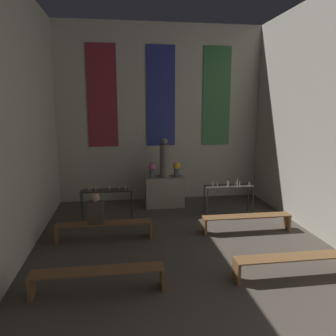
{
  "coord_description": "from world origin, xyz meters",
  "views": [
    {
      "loc": [
        -1.39,
        -1.16,
        3.27
      ],
      "look_at": [
        0.0,
        8.37,
        1.43
      ],
      "focal_mm": 35.0,
      "sensor_mm": 36.0,
      "label": 1
    }
  ],
  "objects_px": {
    "flower_vase_left": "(152,169)",
    "flower_vase_right": "(177,168)",
    "candle_rack_right": "(229,189)",
    "person_seated": "(96,210)",
    "statue": "(164,159)",
    "altar": "(164,191)",
    "pew_back_left": "(104,227)",
    "pew_back_right": "(247,219)",
    "pew_second_right": "(294,261)",
    "pew_second_left": "(98,275)",
    "candle_rack_left": "(107,194)"
  },
  "relations": [
    {
      "from": "pew_second_right",
      "to": "pew_back_left",
      "type": "height_order",
      "value": "same"
    },
    {
      "from": "pew_second_right",
      "to": "pew_back_right",
      "type": "distance_m",
      "value": 2.39
    },
    {
      "from": "pew_back_left",
      "to": "flower_vase_left",
      "type": "bearing_deg",
      "value": 60.33
    },
    {
      "from": "flower_vase_left",
      "to": "candle_rack_left",
      "type": "height_order",
      "value": "flower_vase_left"
    },
    {
      "from": "pew_second_left",
      "to": "pew_second_right",
      "type": "distance_m",
      "value": 3.68
    },
    {
      "from": "pew_back_right",
      "to": "pew_second_right",
      "type": "bearing_deg",
      "value": -90.0
    },
    {
      "from": "flower_vase_right",
      "to": "pew_back_left",
      "type": "bearing_deg",
      "value": -131.7
    },
    {
      "from": "flower_vase_right",
      "to": "pew_back_right",
      "type": "xyz_separation_m",
      "value": [
        1.44,
        -2.52,
        -0.94
      ]
    },
    {
      "from": "pew_back_right",
      "to": "altar",
      "type": "bearing_deg",
      "value": 126.14
    },
    {
      "from": "statue",
      "to": "person_seated",
      "type": "bearing_deg",
      "value": -128.89
    },
    {
      "from": "candle_rack_left",
      "to": "pew_back_right",
      "type": "relative_size",
      "value": 0.63
    },
    {
      "from": "flower_vase_left",
      "to": "person_seated",
      "type": "height_order",
      "value": "flower_vase_left"
    },
    {
      "from": "pew_second_left",
      "to": "person_seated",
      "type": "height_order",
      "value": "person_seated"
    },
    {
      "from": "altar",
      "to": "pew_back_left",
      "type": "bearing_deg",
      "value": -126.14
    },
    {
      "from": "person_seated",
      "to": "candle_rack_left",
      "type": "bearing_deg",
      "value": 81.79
    },
    {
      "from": "candle_rack_right",
      "to": "pew_second_left",
      "type": "bearing_deg",
      "value": -133.72
    },
    {
      "from": "altar",
      "to": "person_seated",
      "type": "xyz_separation_m",
      "value": [
        -2.03,
        -2.52,
        0.28
      ]
    },
    {
      "from": "pew_back_left",
      "to": "pew_back_right",
      "type": "relative_size",
      "value": 1.0
    },
    {
      "from": "altar",
      "to": "pew_back_left",
      "type": "distance_m",
      "value": 3.13
    },
    {
      "from": "statue",
      "to": "flower_vase_left",
      "type": "height_order",
      "value": "statue"
    },
    {
      "from": "flower_vase_left",
      "to": "pew_back_right",
      "type": "bearing_deg",
      "value": -48.3
    },
    {
      "from": "statue",
      "to": "candle_rack_right",
      "type": "xyz_separation_m",
      "value": [
        1.83,
        -1.07,
        -0.8
      ]
    },
    {
      "from": "statue",
      "to": "altar",
      "type": "bearing_deg",
      "value": 0.0
    },
    {
      "from": "pew_back_left",
      "to": "person_seated",
      "type": "height_order",
      "value": "person_seated"
    },
    {
      "from": "statue",
      "to": "pew_back_right",
      "type": "relative_size",
      "value": 0.54
    },
    {
      "from": "pew_back_left",
      "to": "person_seated",
      "type": "distance_m",
      "value": 0.48
    },
    {
      "from": "altar",
      "to": "candle_rack_right",
      "type": "xyz_separation_m",
      "value": [
        1.83,
        -1.07,
        0.28
      ]
    },
    {
      "from": "flower_vase_left",
      "to": "pew_second_left",
      "type": "distance_m",
      "value": 5.2
    },
    {
      "from": "candle_rack_right",
      "to": "pew_back_right",
      "type": "xyz_separation_m",
      "value": [
        0.02,
        -1.45,
        -0.44
      ]
    },
    {
      "from": "pew_second_right",
      "to": "pew_back_right",
      "type": "xyz_separation_m",
      "value": [
        0.0,
        2.39,
        0.0
      ]
    },
    {
      "from": "pew_second_left",
      "to": "pew_second_right",
      "type": "height_order",
      "value": "same"
    },
    {
      "from": "flower_vase_right",
      "to": "candle_rack_right",
      "type": "xyz_separation_m",
      "value": [
        1.42,
        -1.07,
        -0.5
      ]
    },
    {
      "from": "flower_vase_left",
      "to": "flower_vase_right",
      "type": "xyz_separation_m",
      "value": [
        0.81,
        0.0,
        0.0
      ]
    },
    {
      "from": "pew_second_left",
      "to": "person_seated",
      "type": "xyz_separation_m",
      "value": [
        -0.19,
        2.39,
        0.44
      ]
    },
    {
      "from": "pew_back_right",
      "to": "candle_rack_right",
      "type": "bearing_deg",
      "value": 90.66
    },
    {
      "from": "altar",
      "to": "candle_rack_left",
      "type": "xyz_separation_m",
      "value": [
        -1.83,
        -1.07,
        0.28
      ]
    },
    {
      "from": "statue",
      "to": "flower_vase_right",
      "type": "height_order",
      "value": "statue"
    },
    {
      "from": "pew_second_right",
      "to": "altar",
      "type": "bearing_deg",
      "value": 110.57
    },
    {
      "from": "candle_rack_right",
      "to": "person_seated",
      "type": "height_order",
      "value": "person_seated"
    },
    {
      "from": "flower_vase_left",
      "to": "pew_back_left",
      "type": "xyz_separation_m",
      "value": [
        -1.44,
        -2.52,
        -0.94
      ]
    },
    {
      "from": "flower_vase_right",
      "to": "pew_second_right",
      "type": "xyz_separation_m",
      "value": [
        1.44,
        -4.91,
        -0.94
      ]
    },
    {
      "from": "pew_second_right",
      "to": "pew_back_right",
      "type": "bearing_deg",
      "value": 90.0
    },
    {
      "from": "statue",
      "to": "candle_rack_left",
      "type": "relative_size",
      "value": 0.86
    },
    {
      "from": "flower_vase_left",
      "to": "candle_rack_right",
      "type": "bearing_deg",
      "value": -25.7
    },
    {
      "from": "flower_vase_right",
      "to": "pew_second_right",
      "type": "distance_m",
      "value": 5.2
    },
    {
      "from": "altar",
      "to": "pew_second_left",
      "type": "relative_size",
      "value": 0.53
    },
    {
      "from": "statue",
      "to": "pew_back_left",
      "type": "relative_size",
      "value": 0.54
    },
    {
      "from": "altar",
      "to": "flower_vase_left",
      "type": "distance_m",
      "value": 0.87
    },
    {
      "from": "candle_rack_right",
      "to": "pew_back_right",
      "type": "distance_m",
      "value": 1.51
    },
    {
      "from": "candle_rack_right",
      "to": "person_seated",
      "type": "xyz_separation_m",
      "value": [
        -3.86,
        -1.45,
        -0.0
      ]
    }
  ]
}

